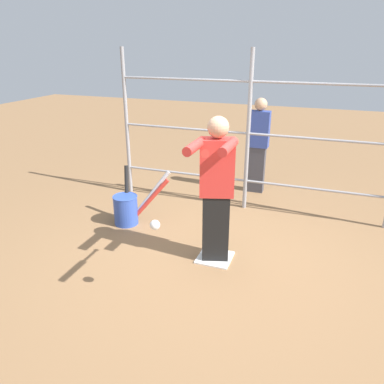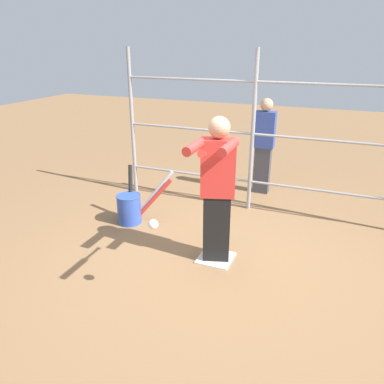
# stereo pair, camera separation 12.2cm
# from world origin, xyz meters

# --- Properties ---
(ground_plane) EXTENTS (24.00, 24.00, 0.00)m
(ground_plane) POSITION_xyz_m (0.00, 0.00, 0.00)
(ground_plane) COLOR olive
(home_plate) EXTENTS (0.40, 0.40, 0.02)m
(home_plate) POSITION_xyz_m (0.00, 0.00, 0.01)
(home_plate) COLOR white
(home_plate) RESTS_ON ground
(fence_backstop) EXTENTS (4.09, 0.06, 2.37)m
(fence_backstop) POSITION_xyz_m (0.00, -1.60, 1.18)
(fence_backstop) COLOR #939399
(fence_backstop) RESTS_ON ground
(batter) EXTENTS (0.43, 0.67, 1.72)m
(batter) POSITION_xyz_m (0.00, 0.02, 0.93)
(batter) COLOR black
(batter) RESTS_ON ground
(baseball_bat_swinging) EXTENTS (0.30, 0.75, 0.28)m
(baseball_bat_swinging) POSITION_xyz_m (-0.15, 0.89, 1.56)
(baseball_bat_swinging) COLOR black
(softball_in_flight) EXTENTS (0.10, 0.10, 0.10)m
(softball_in_flight) POSITION_xyz_m (0.30, 0.97, 0.86)
(softball_in_flight) COLOR white
(bat_bucket) EXTENTS (0.77, 0.54, 0.80)m
(bat_bucket) POSITION_xyz_m (1.44, -0.49, 0.24)
(bat_bucket) COLOR #3351B2
(bat_bucket) RESTS_ON ground
(bystander_behind_fence) EXTENTS (0.33, 0.21, 1.60)m
(bystander_behind_fence) POSITION_xyz_m (-0.03, -2.36, 0.83)
(bystander_behind_fence) COLOR #3F3F47
(bystander_behind_fence) RESTS_ON ground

